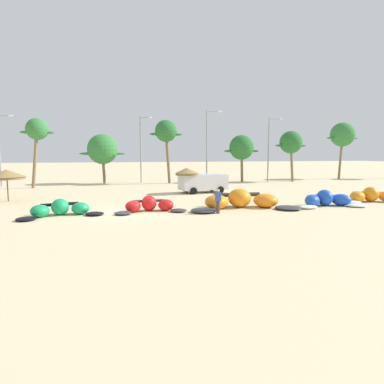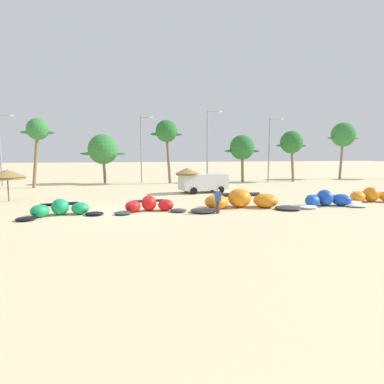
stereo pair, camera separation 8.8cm
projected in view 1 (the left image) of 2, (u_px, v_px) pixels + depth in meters
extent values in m
plane|color=beige|center=(124.00, 212.00, 22.40)|extent=(260.00, 260.00, 0.00)
ellipsoid|color=black|center=(26.00, 219.00, 19.51)|extent=(1.59, 1.56, 0.21)
ellipsoid|color=#199E5B|center=(40.00, 211.00, 20.53)|extent=(1.47, 1.52, 0.78)
ellipsoid|color=#199E5B|center=(60.00, 207.00, 21.30)|extent=(1.32, 1.40, 1.05)
ellipsoid|color=#199E5B|center=(80.00, 208.00, 21.55)|extent=(1.62, 1.61, 0.78)
ellipsoid|color=black|center=(95.00, 214.00, 21.19)|extent=(1.33, 1.24, 0.21)
cylinder|color=black|center=(60.00, 204.00, 21.66)|extent=(2.30, 0.70, 0.21)
cube|color=black|center=(60.00, 207.00, 21.19)|extent=(0.91, 0.60, 0.04)
ellipsoid|color=#333338|center=(123.00, 213.00, 21.40)|extent=(1.43, 1.38, 0.21)
ellipsoid|color=red|center=(133.00, 206.00, 22.28)|extent=(1.47, 1.50, 0.79)
ellipsoid|color=red|center=(149.00, 203.00, 22.84)|extent=(1.07, 1.17, 1.07)
ellipsoid|color=red|center=(166.00, 205.00, 22.89)|extent=(1.50, 1.52, 0.79)
ellipsoid|color=#333338|center=(178.00, 210.00, 22.40)|extent=(1.38, 1.31, 0.21)
cylinder|color=#333338|center=(148.00, 201.00, 23.20)|extent=(2.17, 0.30, 0.20)
cube|color=#333338|center=(149.00, 203.00, 22.73)|extent=(0.80, 0.44, 0.04)
ellipsoid|color=#333338|center=(204.00, 210.00, 22.25)|extent=(2.26, 2.14, 0.27)
ellipsoid|color=orange|center=(217.00, 202.00, 23.62)|extent=(2.47, 2.49, 1.01)
ellipsoid|color=orange|center=(239.00, 198.00, 24.37)|extent=(1.78, 1.94, 1.37)
ellipsoid|color=orange|center=(266.00, 201.00, 24.25)|extent=(2.40, 2.46, 1.01)
ellipsoid|color=#333338|center=(288.00, 208.00, 23.29)|extent=(2.36, 2.27, 0.27)
cylinder|color=#333338|center=(237.00, 195.00, 24.99)|extent=(3.57, 0.52, 0.32)
cube|color=#333338|center=(240.00, 198.00, 24.19)|extent=(1.33, 0.74, 0.04)
ellipsoid|color=white|center=(308.00, 207.00, 23.81)|extent=(1.73, 1.45, 0.24)
ellipsoid|color=blue|center=(312.00, 201.00, 24.67)|extent=(1.76, 1.83, 0.90)
ellipsoid|color=blue|center=(325.00, 198.00, 25.14)|extent=(1.16, 1.54, 1.21)
ellipsoid|color=blue|center=(341.00, 200.00, 25.07)|extent=(1.69, 1.83, 0.90)
ellipsoid|color=white|center=(357.00, 205.00, 24.46)|extent=(1.79, 1.58, 0.24)
cylinder|color=white|center=(321.00, 195.00, 25.64)|extent=(2.28, 0.34, 0.21)
cube|color=white|center=(326.00, 198.00, 25.00)|extent=(0.86, 0.58, 0.04)
ellipsoid|color=white|center=(353.00, 202.00, 26.05)|extent=(1.62, 1.37, 0.24)
ellipsoid|color=orange|center=(357.00, 197.00, 26.88)|extent=(1.86, 1.85, 0.90)
ellipsoid|color=orange|center=(371.00, 194.00, 27.22)|extent=(1.42, 1.66, 1.21)
cylinder|color=white|center=(367.00, 192.00, 27.72)|extent=(2.45, 0.70, 0.22)
cube|color=white|center=(372.00, 194.00, 27.08)|extent=(0.98, 0.69, 0.04)
cylinder|color=brown|center=(8.00, 189.00, 27.26)|extent=(0.10, 0.10, 2.04)
cone|color=olive|center=(7.00, 173.00, 27.10)|extent=(2.92, 2.92, 0.61)
cylinder|color=olive|center=(7.00, 178.00, 27.15)|extent=(2.77, 2.77, 0.20)
cylinder|color=brown|center=(187.00, 183.00, 32.47)|extent=(0.10, 0.10, 2.03)
cone|color=olive|center=(187.00, 170.00, 32.32)|extent=(2.31, 2.31, 0.54)
cylinder|color=olive|center=(187.00, 174.00, 32.36)|extent=(2.20, 2.20, 0.20)
cube|color=silver|center=(203.00, 182.00, 33.35)|extent=(4.96, 2.75, 1.50)
cube|color=black|center=(191.00, 180.00, 32.85)|extent=(1.46, 2.19, 0.56)
cylinder|color=black|center=(193.00, 191.00, 31.95)|extent=(0.71, 0.34, 0.68)
cylinder|color=black|center=(186.00, 189.00, 33.87)|extent=(0.71, 0.34, 0.68)
cylinder|color=black|center=(220.00, 190.00, 33.01)|extent=(0.71, 0.34, 0.68)
cylinder|color=black|center=(212.00, 188.00, 34.94)|extent=(0.71, 0.34, 0.68)
cylinder|color=#383842|center=(218.00, 207.00, 21.83)|extent=(0.24, 0.24, 0.85)
cube|color=#2D51A8|center=(218.00, 196.00, 21.75)|extent=(0.36, 0.22, 0.56)
sphere|color=beige|center=(218.00, 191.00, 21.70)|extent=(0.20, 0.20, 0.20)
cylinder|color=#7F6647|center=(35.00, 159.00, 37.72)|extent=(1.10, 0.36, 6.70)
sphere|color=#337A38|center=(37.00, 129.00, 37.41)|extent=(2.46, 2.46, 2.46)
ellipsoid|color=#337A38|center=(28.00, 132.00, 37.23)|extent=(1.72, 0.50, 0.36)
ellipsoid|color=#337A38|center=(46.00, 133.00, 37.68)|extent=(1.72, 0.50, 0.36)
cylinder|color=brown|center=(104.00, 166.00, 43.44)|extent=(0.50, 0.36, 4.52)
sphere|color=#337A38|center=(102.00, 149.00, 43.16)|extent=(3.92, 3.92, 3.92)
ellipsoid|color=#337A38|center=(90.00, 154.00, 42.88)|extent=(2.75, 0.50, 0.36)
ellipsoid|color=#337A38|center=(115.00, 154.00, 43.59)|extent=(2.75, 0.50, 0.36)
cylinder|color=brown|center=(168.00, 157.00, 43.55)|extent=(0.79, 0.36, 6.88)
sphere|color=#286B2D|center=(166.00, 131.00, 43.10)|extent=(2.88, 2.88, 2.88)
ellipsoid|color=#286B2D|center=(157.00, 134.00, 42.89)|extent=(2.02, 0.50, 0.36)
ellipsoid|color=#286B2D|center=(175.00, 134.00, 43.41)|extent=(2.02, 0.50, 0.36)
cylinder|color=brown|center=(242.00, 165.00, 45.61)|extent=(0.51, 0.36, 4.79)
sphere|color=#286B2D|center=(242.00, 147.00, 45.32)|extent=(3.39, 3.39, 3.39)
ellipsoid|color=#286B2D|center=(232.00, 151.00, 45.07)|extent=(2.37, 0.50, 0.36)
ellipsoid|color=#286B2D|center=(251.00, 151.00, 45.68)|extent=(2.37, 0.50, 0.36)
cylinder|color=#7F6647|center=(292.00, 162.00, 46.41)|extent=(0.82, 0.36, 5.52)
sphere|color=#286B2D|center=(291.00, 142.00, 46.04)|extent=(3.13, 3.13, 3.13)
ellipsoid|color=#286B2D|center=(283.00, 146.00, 45.81)|extent=(2.19, 0.50, 0.36)
ellipsoid|color=#286B2D|center=(299.00, 146.00, 46.37)|extent=(2.19, 0.50, 0.36)
cylinder|color=#7F6647|center=(341.00, 157.00, 51.52)|extent=(0.64, 0.36, 6.87)
sphere|color=#337A38|center=(343.00, 135.00, 51.16)|extent=(3.72, 3.72, 3.72)
ellipsoid|color=#337A38|center=(334.00, 138.00, 50.89)|extent=(2.61, 0.50, 0.36)
ellipsoid|color=#337A38|center=(351.00, 138.00, 51.56)|extent=(2.61, 0.50, 0.36)
cylinder|color=gray|center=(4.00, 116.00, 38.91)|extent=(1.46, 0.10, 0.10)
ellipsoid|color=silver|center=(11.00, 116.00, 39.07)|extent=(0.56, 0.24, 0.20)
cylinder|color=gray|center=(141.00, 150.00, 44.56)|extent=(0.18, 0.18, 8.91)
cylinder|color=gray|center=(145.00, 117.00, 44.20)|extent=(1.31, 0.10, 0.10)
ellipsoid|color=silver|center=(150.00, 117.00, 44.35)|extent=(0.56, 0.24, 0.20)
cylinder|color=gray|center=(207.00, 147.00, 43.75)|extent=(0.18, 0.18, 9.60)
cylinder|color=gray|center=(213.00, 111.00, 43.41)|extent=(1.76, 0.10, 0.10)
ellipsoid|color=silver|center=(220.00, 112.00, 43.61)|extent=(0.56, 0.24, 0.20)
cylinder|color=gray|center=(268.00, 150.00, 46.03)|extent=(0.18, 0.18, 8.84)
cylinder|color=gray|center=(275.00, 119.00, 45.73)|extent=(1.77, 0.10, 0.10)
ellipsoid|color=silver|center=(281.00, 119.00, 45.93)|extent=(0.56, 0.24, 0.20)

